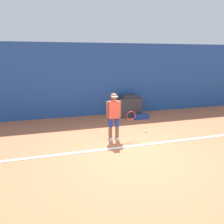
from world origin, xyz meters
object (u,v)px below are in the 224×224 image
Objects in this scene: tennis_player at (114,115)px; covered_chair at (129,106)px; equipment_bag at (141,117)px; tennis_ball at (146,131)px.

tennis_player is 3.03m from covered_chair.
tennis_player reaches higher than equipment_bag.
tennis_ball is at bearing 16.18° from tennis_player.
covered_chair reaches higher than equipment_bag.
tennis_ball is 2.33m from covered_chair.
tennis_ball is (1.26, 0.34, -0.79)m from tennis_player.
tennis_player reaches higher than tennis_ball.
tennis_player is at bearing -164.79° from tennis_ball.
covered_chair is 1.49× the size of equipment_bag.
tennis_player is 2.37× the size of equipment_bag.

